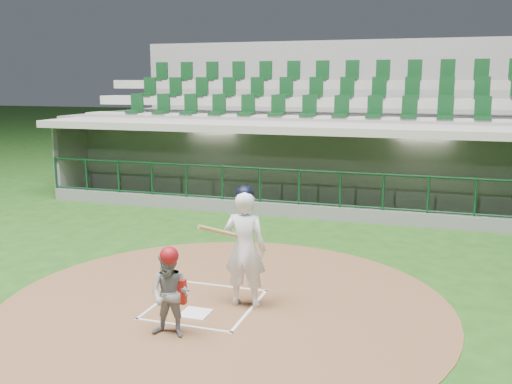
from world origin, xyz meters
The scene contains 8 objects.
ground centered at (0.00, 0.00, 0.00)m, with size 120.00×120.00×0.00m, color #1B4513.
dirt_circle centered at (0.30, -0.20, 0.01)m, with size 7.20×7.20×0.01m, color brown.
home_plate centered at (0.00, -0.70, 0.02)m, with size 0.43×0.43×0.02m, color white.
batter_box_chalk centered at (0.00, -0.30, 0.02)m, with size 1.55×1.80×0.01m.
dugout_structure centered at (0.10, 7.83, 0.96)m, with size 16.40×3.70×3.00m.
seating_deck centered at (0.00, 10.91, 1.42)m, with size 17.00×6.72×5.15m.
batter centered at (0.61, -0.13, 0.98)m, with size 0.88×0.87×1.94m.
catcher centered at (-0.01, -1.50, 0.65)m, with size 0.61×0.49×1.30m.
Camera 1 is at (3.42, -8.22, 3.52)m, focal length 40.00 mm.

